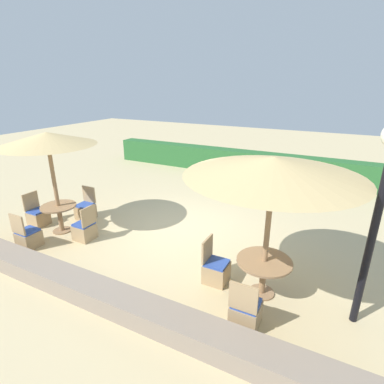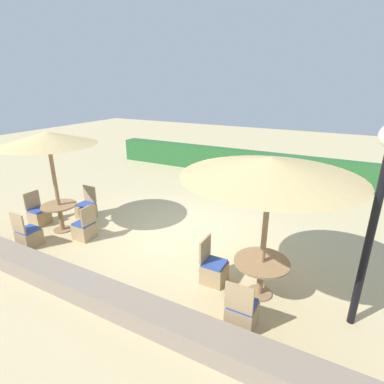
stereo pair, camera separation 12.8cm
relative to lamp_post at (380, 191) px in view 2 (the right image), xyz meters
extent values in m
plane|color=#C6B284|center=(-4.21, 1.60, -2.35)|extent=(40.00, 40.00, 0.00)
cube|color=#28602D|center=(-4.21, 7.49, -1.84)|extent=(13.00, 0.70, 1.02)
cube|color=gray|center=(-4.21, -1.63, -2.17)|extent=(10.00, 0.56, 0.36)
cylinder|color=black|center=(0.00, 0.00, -0.85)|extent=(0.12, 0.12, 3.00)
cylinder|color=#93704C|center=(-7.07, 0.03, -1.05)|extent=(0.10, 0.10, 2.60)
cone|color=tan|center=(-7.07, 0.03, 0.17)|extent=(2.34, 2.34, 0.32)
cylinder|color=#93704C|center=(-7.07, 0.03, -2.34)|extent=(0.48, 0.48, 0.03)
cylinder|color=#93704C|center=(-7.07, 0.03, -2.00)|extent=(0.12, 0.12, 0.71)
cylinder|color=#93704C|center=(-7.07, 0.03, -1.62)|extent=(0.90, 0.90, 0.04)
cube|color=tan|center=(-6.18, 0.00, -2.15)|extent=(0.46, 0.46, 0.40)
cube|color=#2D4CA8|center=(-6.18, 0.00, -1.93)|extent=(0.42, 0.42, 0.05)
cube|color=tan|center=(-5.97, 0.00, -1.66)|extent=(0.04, 0.46, 0.48)
cube|color=tan|center=(-7.10, -0.90, -2.15)|extent=(0.46, 0.46, 0.40)
cube|color=#2D4CA8|center=(-7.10, -0.90, -1.93)|extent=(0.42, 0.42, 0.05)
cube|color=tan|center=(-7.10, -1.11, -1.66)|extent=(0.46, 0.04, 0.48)
cube|color=tan|center=(-7.10, 0.93, -2.15)|extent=(0.46, 0.46, 0.40)
cube|color=#2D4CA8|center=(-7.10, 0.93, -1.93)|extent=(0.42, 0.42, 0.05)
cube|color=tan|center=(-7.10, 1.14, -1.66)|extent=(0.46, 0.04, 0.48)
cube|color=tan|center=(-7.95, 0.01, -2.15)|extent=(0.46, 0.46, 0.40)
cube|color=#2D4CA8|center=(-7.95, 0.01, -1.93)|extent=(0.42, 0.42, 0.05)
cube|color=tan|center=(-8.16, 0.01, -1.66)|extent=(0.04, 0.46, 0.48)
cylinder|color=#93704C|center=(-1.57, -0.03, -1.05)|extent=(0.10, 0.10, 2.60)
cone|color=tan|center=(-1.57, -0.03, 0.16)|extent=(3.00, 3.00, 0.32)
cylinder|color=#93704C|center=(-1.57, -0.03, -2.34)|extent=(0.48, 0.48, 0.03)
cylinder|color=#93704C|center=(-1.57, -0.03, -2.01)|extent=(0.12, 0.12, 0.69)
cylinder|color=#93704C|center=(-1.57, -0.03, -1.64)|extent=(1.02, 1.02, 0.04)
cube|color=tan|center=(-1.61, -0.93, -2.15)|extent=(0.46, 0.46, 0.40)
cube|color=#2D4CA8|center=(-1.61, -0.93, -1.93)|extent=(0.42, 0.42, 0.05)
cube|color=tan|center=(-1.61, -1.14, -1.66)|extent=(0.46, 0.04, 0.48)
cube|color=tan|center=(-2.49, -0.08, -2.15)|extent=(0.46, 0.46, 0.40)
cube|color=#2D4CA8|center=(-2.49, -0.08, -1.93)|extent=(0.42, 0.42, 0.05)
cube|color=tan|center=(-2.70, -0.08, -1.66)|extent=(0.04, 0.46, 0.48)
camera|label=1|loc=(-0.61, -4.84, 1.46)|focal=28.00mm
camera|label=2|loc=(-0.49, -4.78, 1.46)|focal=28.00mm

